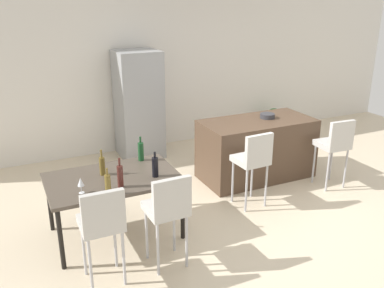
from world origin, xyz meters
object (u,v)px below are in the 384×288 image
(refrigerator, at_px, (139,105))
(fruit_bowl, at_px, (267,116))
(kitchen_island, at_px, (256,149))
(potted_plant, at_px, (274,119))
(dining_chair_far, at_px, (168,207))
(wine_bottle_end, at_px, (120,176))
(bar_chair_middle, at_px, (335,143))
(wine_glass_right, at_px, (81,182))
(wine_bottle_left, at_px, (141,151))
(dining_table, at_px, (113,182))
(wine_bottle_middle, at_px, (155,167))
(bar_chair_left, at_px, (253,158))
(dining_chair_near, at_px, (102,221))
(wine_bottle_inner, at_px, (108,184))
(wine_bottle_far, at_px, (102,165))

(refrigerator, distance_m, fruit_bowl, 2.23)
(kitchen_island, xyz_separation_m, potted_plant, (1.53, 1.66, -0.16))
(dining_chair_far, relative_size, wine_bottle_end, 3.10)
(bar_chair_middle, relative_size, wine_glass_right, 6.03)
(potted_plant, bearing_deg, wine_bottle_left, -150.21)
(dining_table, height_order, wine_bottle_end, wine_bottle_end)
(bar_chair_middle, xyz_separation_m, wine_bottle_middle, (-2.79, -0.09, 0.16))
(kitchen_island, distance_m, bar_chair_middle, 1.16)
(dining_chair_far, height_order, wine_glass_right, dining_chair_far)
(dining_table, relative_size, wine_glass_right, 8.53)
(bar_chair_left, relative_size, wine_glass_right, 6.03)
(dining_chair_near, xyz_separation_m, wine_bottle_middle, (0.79, 0.66, 0.16))
(bar_chair_middle, bearing_deg, dining_chair_near, -168.15)
(dining_table, bearing_deg, wine_glass_right, -148.26)
(dining_chair_near, relative_size, dining_chair_far, 1.00)
(dining_chair_near, distance_m, wine_bottle_inner, 0.50)
(refrigerator, bearing_deg, wine_bottle_middle, -104.38)
(wine_bottle_far, distance_m, wine_bottle_left, 0.59)
(wine_bottle_middle, bearing_deg, wine_bottle_end, -166.66)
(wine_glass_right, height_order, potted_plant, wine_glass_right)
(dining_table, relative_size, dining_chair_far, 1.41)
(wine_glass_right, bearing_deg, kitchen_island, 18.64)
(wine_glass_right, bearing_deg, potted_plant, 30.87)
(dining_chair_near, height_order, potted_plant, dining_chair_near)
(wine_bottle_end, bearing_deg, wine_glass_right, 174.60)
(wine_bottle_end, height_order, potted_plant, wine_bottle_end)
(wine_bottle_left, bearing_deg, bar_chair_left, -18.07)
(wine_bottle_inner, bearing_deg, dining_table, 69.30)
(wine_bottle_middle, height_order, wine_bottle_far, wine_bottle_far)
(dining_chair_far, relative_size, wine_bottle_middle, 3.52)
(wine_glass_right, xyz_separation_m, fruit_bowl, (3.04, 1.00, 0.09))
(wine_bottle_inner, relative_size, fruit_bowl, 1.33)
(fruit_bowl, bearing_deg, wine_bottle_middle, -156.85)
(dining_table, xyz_separation_m, wine_bottle_inner, (-0.15, -0.41, 0.18))
(bar_chair_left, relative_size, bar_chair_middle, 1.00)
(wine_bottle_end, xyz_separation_m, wine_glass_right, (-0.41, 0.04, -0.01))
(bar_chair_left, xyz_separation_m, potted_plant, (2.13, 2.46, -0.40))
(dining_chair_near, distance_m, wine_bottle_middle, 1.04)
(wine_bottle_end, relative_size, wine_bottle_left, 1.08)
(wine_bottle_left, bearing_deg, kitchen_island, 10.12)
(dining_chair_far, bearing_deg, wine_bottle_left, 83.99)
(dining_table, height_order, refrigerator, refrigerator)
(wine_bottle_left, distance_m, refrigerator, 2.12)
(wine_bottle_far, height_order, potted_plant, wine_bottle_far)
(bar_chair_middle, relative_size, wine_bottle_left, 3.35)
(wine_bottle_inner, bearing_deg, wine_bottle_middle, 20.53)
(dining_table, distance_m, dining_chair_far, 0.91)
(wine_bottle_left, bearing_deg, dining_chair_near, -123.54)
(dining_table, relative_size, wine_bottle_end, 4.39)
(dining_chair_far, height_order, wine_bottle_middle, dining_chair_far)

